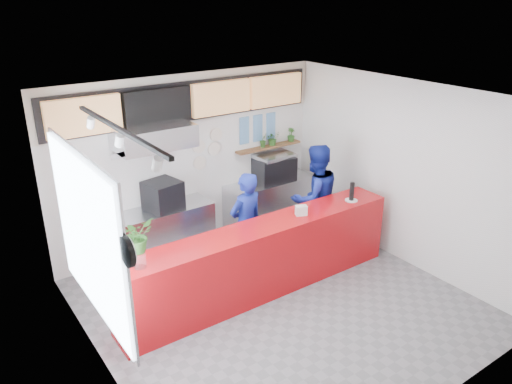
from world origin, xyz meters
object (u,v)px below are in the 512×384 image
panini_oven (163,195)px  pepper_mill (352,191)px  espresso_machine (274,169)px  staff_center (246,224)px  service_counter (262,259)px  staff_right (315,198)px

panini_oven → pepper_mill: pepper_mill is taller
espresso_machine → pepper_mill: pepper_mill is taller
staff_center → espresso_machine: bearing=-147.3°
service_counter → pepper_mill: 1.85m
staff_center → pepper_mill: bearing=149.4°
service_counter → staff_right: staff_right is taller
espresso_machine → staff_center: (-1.45, -1.19, -0.28)m
panini_oven → staff_center: (0.83, -1.19, -0.29)m
staff_center → staff_right: staff_right is taller
service_counter → espresso_machine: bearing=48.7°
panini_oven → pepper_mill: size_ratio=1.76×
service_counter → staff_center: 0.69m
service_counter → staff_center: staff_center is taller
service_counter → panini_oven: size_ratio=8.63×
staff_right → panini_oven: bearing=-21.9°
panini_oven → espresso_machine: 2.28m
service_counter → staff_center: size_ratio=2.66×
espresso_machine → staff_right: size_ratio=0.38×
espresso_machine → service_counter: bearing=-125.2°
service_counter → panini_oven: 2.02m
service_counter → staff_right: 1.71m
service_counter → espresso_machine: size_ratio=6.32×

